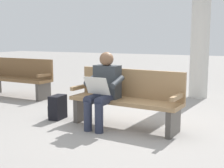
{
  "coord_description": "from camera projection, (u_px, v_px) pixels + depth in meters",
  "views": [
    {
      "loc": [
        -1.86,
        4.33,
        1.41
      ],
      "look_at": [
        0.14,
        0.15,
        0.7
      ],
      "focal_mm": 49.46,
      "sensor_mm": 36.0,
      "label": 1
    }
  ],
  "objects": [
    {
      "name": "ground_plane",
      "position": [
        124.0,
        127.0,
        4.87
      ],
      "size": [
        40.0,
        40.0,
        0.0
      ],
      "primitive_type": "plane",
      "color": "gray"
    },
    {
      "name": "bench_near",
      "position": [
        127.0,
        98.0,
        4.86
      ],
      "size": [
        1.84,
        0.64,
        0.9
      ],
      "rotation": [
        0.0,
        0.0,
        -0.09
      ],
      "color": "#9E7A51",
      "rests_on": "ground"
    },
    {
      "name": "person_seated",
      "position": [
        103.0,
        88.0,
        4.78
      ],
      "size": [
        0.6,
        0.6,
        1.18
      ],
      "rotation": [
        0.0,
        0.0,
        -0.09
      ],
      "color": "#33383D",
      "rests_on": "ground"
    },
    {
      "name": "backpack",
      "position": [
        57.0,
        107.0,
        5.33
      ],
      "size": [
        0.24,
        0.33,
        0.41
      ],
      "rotation": [
        0.0,
        0.0,
        4.77
      ],
      "color": "black",
      "rests_on": "ground"
    },
    {
      "name": "bench_far",
      "position": [
        19.0,
        77.0,
        7.33
      ],
      "size": [
        1.82,
        0.55,
        0.9
      ],
      "rotation": [
        0.0,
        0.0,
        -0.04
      ],
      "color": "brown",
      "rests_on": "ground"
    },
    {
      "name": "support_pillar",
      "position": [
        201.0,
        26.0,
        7.02
      ],
      "size": [
        0.42,
        0.42,
        3.31
      ],
      "primitive_type": "cylinder",
      "color": "beige",
      "rests_on": "ground"
    }
  ]
}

